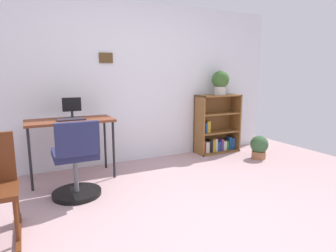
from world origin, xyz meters
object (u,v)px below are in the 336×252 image
bookshelf_low (216,127)px  potted_plant_on_shelf (220,82)px  desk (70,125)px  keyboard (71,119)px  office_chair (76,165)px  potted_plant_floor (259,146)px  monitor (72,109)px

bookshelf_low → potted_plant_on_shelf: 0.77m
desk → keyboard: size_ratio=3.12×
office_chair → potted_plant_floor: office_chair is taller
bookshelf_low → monitor: bearing=-176.1°
keyboard → office_chair: (-0.06, -0.57, -0.40)m
office_chair → potted_plant_floor: (2.80, 0.23, -0.18)m
desk → office_chair: bearing=-94.3°
keyboard → office_chair: size_ratio=0.39×
monitor → office_chair: size_ratio=0.31×
monitor → desk: bearing=-117.8°
monitor → potted_plant_floor: (2.70, -0.49, -0.69)m
office_chair → keyboard: bearing=84.4°
monitor → keyboard: size_ratio=0.79×
desk → potted_plant_floor: size_ratio=2.83×
bookshelf_low → potted_plant_on_shelf: (0.03, -0.05, 0.77)m
desk → keyboard: 0.10m
desk → bookshelf_low: bearing=5.8°
potted_plant_on_shelf → potted_plant_floor: size_ratio=1.07×
office_chair → bookshelf_low: (2.43, 0.88, 0.05)m
monitor → keyboard: bearing=-103.4°
office_chair → potted_plant_floor: size_ratio=2.33×
desk → office_chair: (-0.05, -0.64, -0.32)m
office_chair → potted_plant_on_shelf: (2.45, 0.82, 0.82)m
bookshelf_low → potted_plant_floor: (0.37, -0.65, -0.23)m
bookshelf_low → potted_plant_floor: bearing=-60.4°
office_chair → desk: bearing=85.7°
keyboard → bookshelf_low: 2.42m
bookshelf_low → keyboard: bearing=-172.6°
desk → office_chair: 0.71m
bookshelf_low → potted_plant_floor: 0.78m
potted_plant_on_shelf → office_chair: bearing=-161.4°
desk → potted_plant_on_shelf: 2.46m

